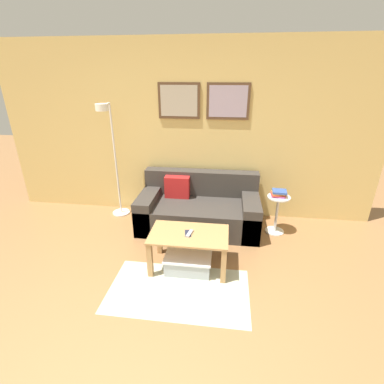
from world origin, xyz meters
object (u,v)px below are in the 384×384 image
Objects in this scene: floor_lamp at (111,152)px; remote_control at (190,233)px; coffee_table at (189,240)px; side_table at (277,211)px; cell_phone at (188,233)px; book_stack at (279,193)px; couch at (199,209)px; storage_bin at (189,259)px.

floor_lamp is 1.78m from remote_control.
floor_lamp is at bearing 139.90° from coffee_table.
floor_lamp is 2.49m from side_table.
remote_control is 0.02m from cell_phone.
book_stack is at bearing 40.47° from coffee_table.
cell_phone is at bearing -164.16° from coffee_table.
remote_control is at bearing -139.40° from side_table.
couch is 1.00m from cell_phone.
couch reaches higher than coffee_table.
coffee_table is 4.18× the size of book_stack.
book_stack reaches higher than cell_phone.
couch is 1.93× the size of coffee_table.
side_table is at bearing -3.58° from floor_lamp.
side_table is 1.45m from cell_phone.
couch reaches higher than side_table.
remote_control is at bearing -28.24° from storage_bin.
cell_phone is (-0.02, -0.98, 0.18)m from couch.
side_table is (1.10, 0.92, -0.02)m from coffee_table.
coffee_table is 0.25m from storage_bin.
side_table is at bearing 39.94° from coffee_table.
floor_lamp reaches higher than remote_control.
couch is 1.14m from book_stack.
floor_lamp is 3.14× the size of side_table.
remote_control reaches higher than storage_bin.
cell_phone is at bearing -40.39° from floor_lamp.
book_stack is 1.50× the size of cell_phone.
side_table is (2.38, -0.15, -0.72)m from floor_lamp.
floor_lamp is at bearing 130.02° from cell_phone.
coffee_table reaches higher than storage_bin.
side_table is at bearing 40.20° from storage_bin.
side_table reaches higher than coffee_table.
book_stack is at bearing -3.32° from floor_lamp.
coffee_table is (-0.01, -0.98, 0.09)m from couch.
coffee_table is at bearing 139.83° from remote_control.
storage_bin is 1.46m from side_table.
book_stack reaches higher than remote_control.
cell_phone reaches higher than coffee_table.
couch reaches higher than storage_bin.
side_table reaches higher than storage_bin.
side_table is at bearing -56.50° from book_stack.
remote_control is (-1.09, -0.95, -0.14)m from book_stack.
storage_bin is at bearing -139.28° from book_stack.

